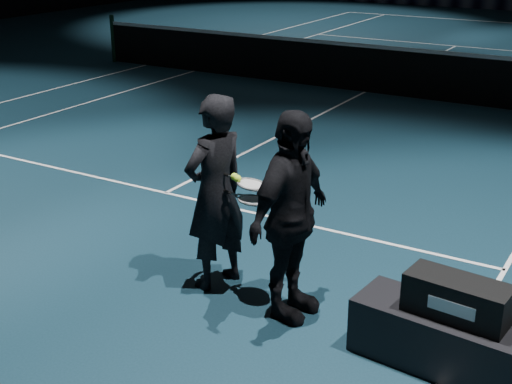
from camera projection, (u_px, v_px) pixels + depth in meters
floor at (364, 93)px, 14.01m from camera, size 36.00×36.00×0.00m
court_lines at (364, 92)px, 14.01m from camera, size 10.98×23.78×0.01m
net_post_left at (113, 39)px, 16.85m from camera, size 0.10×0.10×1.10m
net_mesh at (365, 70)px, 13.85m from camera, size 12.80×0.02×0.86m
net_tape at (367, 46)px, 13.68m from camera, size 12.80×0.03×0.07m
player_bench at (452, 343)px, 5.32m from camera, size 1.55×0.66×0.45m
racket_bag at (458, 298)px, 5.18m from camera, size 0.78×0.40×0.30m
bag_signature at (451, 308)px, 5.05m from camera, size 0.35×0.04×0.10m
player_a at (215, 193)px, 6.36m from camera, size 0.60×0.75×1.80m
player_b at (290, 217)px, 5.84m from camera, size 0.52×1.09×1.80m
racket_lower at (253, 200)px, 6.07m from camera, size 0.71×0.34×0.03m
racket_upper at (252, 185)px, 6.08m from camera, size 0.70×0.29×0.10m
tennis_balls at (237, 176)px, 6.13m from camera, size 0.12×0.10×0.12m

